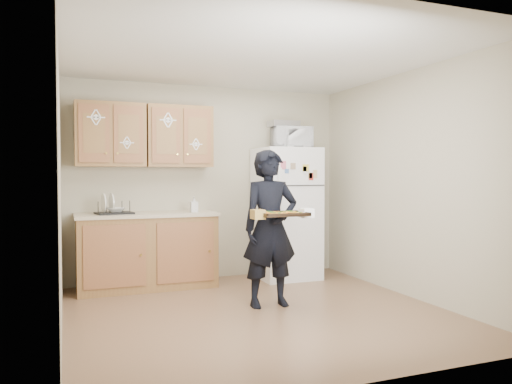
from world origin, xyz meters
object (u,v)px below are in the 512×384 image
Objects in this scene: microwave at (291,138)px; dish_rack at (114,207)px; refrigerator at (286,213)px; person at (270,228)px; baking_tray at (283,215)px.

microwave is 1.22× the size of dish_rack.
refrigerator is 1.06× the size of person.
dish_rack is at bearing 133.72° from baking_tray.
microwave is 2.39m from dish_rack.
baking_tray is at bearing -111.42° from microwave.
baking_tray is at bearing -115.74° from refrigerator.
dish_rack is at bearing 139.73° from person.
microwave reaches higher than dish_rack.
refrigerator is at bearing 141.75° from microwave.
refrigerator reaches higher than dish_rack.
person is (-0.75, -1.24, -0.04)m from refrigerator.
dish_rack is at bearing 179.44° from refrigerator.
refrigerator is 3.46× the size of microwave.
microwave reaches higher than person.
dish_rack is (-1.44, 1.56, 0.01)m from baking_tray.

